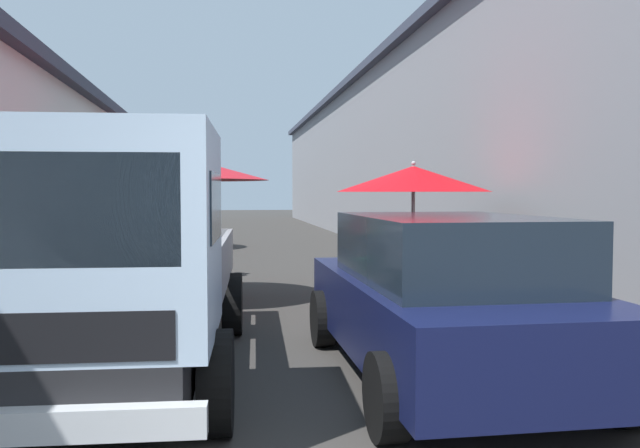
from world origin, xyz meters
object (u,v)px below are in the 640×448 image
Objects in this scene: parked_scooter at (167,244)px; fruit_stall_near_right at (169,191)px; fruit_stall_mid_lane at (174,182)px; vendor_in_shade at (186,231)px; hatchback_car at (444,296)px; plastic_stool at (206,267)px; delivery_truck at (106,272)px; fruit_stall_far_left at (413,194)px; vendor_by_crates at (200,227)px.

fruit_stall_near_right is at bearing 3.83° from parked_scooter.
vendor_in_shade is (3.51, 0.04, -0.93)m from fruit_stall_mid_lane.
hatchback_car is at bearing -148.68° from fruit_stall_mid_lane.
fruit_stall_near_right is at bearing 5.28° from fruit_stall_mid_lane.
parked_scooter is (1.88, 0.56, -0.43)m from vendor_in_shade.
fruit_stall_near_right reaches higher than plastic_stool.
hatchback_car is 2.84m from delivery_truck.
fruit_stall_far_left is at bearing -13.17° from hatchback_car.
delivery_truck reaches higher than vendor_by_crates.
fruit_stall_far_left is 5.24m from vendor_in_shade.
fruit_stall_mid_lane is at bearing -2.12° from delivery_truck.
fruit_stall_far_left is 1.40× the size of parked_scooter.
hatchback_car is at bearing -161.62° from parked_scooter.
hatchback_car is at bearing 166.83° from fruit_stall_far_left.
fruit_stall_near_right reaches higher than parked_scooter.
vendor_by_crates is 1.00× the size of parked_scooter.
hatchback_car reaches higher than plastic_stool.
vendor_by_crates reaches higher than parked_scooter.
vendor_in_shade is at bearing 20.46° from vendor_by_crates.
fruit_stall_mid_lane reaches higher than fruit_stall_near_right.
hatchback_car is 8.28m from vendor_in_shade.
delivery_truck is at bearing 95.77° from hatchback_car.
delivery_truck is 2.95× the size of vendor_by_crates.
vendor_by_crates is 1.13m from plastic_stool.
parked_scooter is (5.39, 0.59, -1.36)m from fruit_stall_mid_lane.
delivery_truck reaches higher than hatchback_car.
parked_scooter is 3.89× the size of plastic_stool.
fruit_stall_near_right is 7.60m from plastic_stool.
plastic_stool is at bearing 58.64° from fruit_stall_far_left.
parked_scooter is at bearing 18.38° from hatchback_car.
plastic_stool is at bearing -165.93° from vendor_in_shade.
fruit_stall_near_right reaches higher than hatchback_car.
hatchback_car is 0.78× the size of delivery_truck.
vendor_by_crates is (2.69, -0.27, -0.82)m from fruit_stall_mid_lane.
plastic_stool is (6.40, -0.57, -0.71)m from delivery_truck.
fruit_stall_far_left reaches higher than hatchback_car.
fruit_stall_far_left is at bearing -154.46° from fruit_stall_near_right.
fruit_stall_near_right is 0.53× the size of delivery_truck.
fruit_stall_near_right is 1.11× the size of fruit_stall_far_left.
hatchback_car is at bearing -165.52° from fruit_stall_near_right.
hatchback_car is 2.31× the size of vendor_by_crates.
fruit_stall_mid_lane is 5.59m from parked_scooter.
fruit_stall_mid_lane is 4.68m from delivery_truck.
fruit_stall_mid_lane is at bearing 174.26° from vendor_by_crates.
fruit_stall_mid_lane is 2.82m from vendor_by_crates.
fruit_stall_far_left is at bearing -142.94° from parked_scooter.
fruit_stall_mid_lane is 1.63× the size of parked_scooter.
delivery_truck is at bearing 179.04° from vendor_in_shade.
fruit_stall_mid_lane is 5.18m from hatchback_car.
vendor_in_shade is at bearing 14.07° from plastic_stool.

